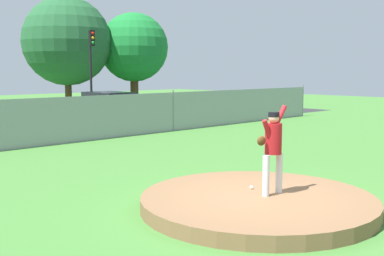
{
  "coord_description": "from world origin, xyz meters",
  "views": [
    {
      "loc": [
        -7.03,
        -5.47,
        2.61
      ],
      "look_at": [
        0.59,
        2.4,
        1.3
      ],
      "focal_mm": 44.53,
      "sensor_mm": 36.0,
      "label": 1
    }
  ],
  "objects": [
    {
      "name": "ground_plane",
      "position": [
        0.0,
        6.0,
        0.0
      ],
      "size": [
        80.0,
        80.0,
        0.0
      ],
      "primitive_type": "plane",
      "color": "#427A33"
    },
    {
      "name": "pitchers_mound",
      "position": [
        0.0,
        0.0,
        0.13
      ],
      "size": [
        4.46,
        4.46,
        0.27
      ],
      "primitive_type": "cylinder",
      "color": "brown",
      "rests_on": "ground_plane"
    },
    {
      "name": "tree_tall_centre",
      "position": [
        14.09,
        22.39,
        4.3
      ],
      "size": [
        4.94,
        4.94,
        6.79
      ],
      "color": "#4C331E",
      "rests_on": "ground_plane"
    },
    {
      "name": "tree_leaning_west",
      "position": [
        9.62,
        23.96,
        4.61
      ],
      "size": [
        5.99,
        5.99,
        7.62
      ],
      "color": "#4C331E",
      "rests_on": "ground_plane"
    },
    {
      "name": "pitcher_youth",
      "position": [
        0.25,
        -0.15,
        1.24
      ],
      "size": [
        0.77,
        0.32,
        1.7
      ],
      "color": "silver",
      "rests_on": "pitchers_mound"
    },
    {
      "name": "parked_car_silver",
      "position": [
        6.32,
        14.19,
        0.77
      ],
      "size": [
        1.93,
        4.38,
        1.59
      ],
      "color": "#B7BABF",
      "rests_on": "ground_plane"
    },
    {
      "name": "baseball",
      "position": [
        0.3,
        0.39,
        0.3
      ],
      "size": [
        0.07,
        0.07,
        0.07
      ],
      "primitive_type": "sphere",
      "color": "white",
      "rests_on": "pitchers_mound"
    },
    {
      "name": "chainlink_fence",
      "position": [
        0.0,
        10.0,
        0.85
      ],
      "size": [
        33.99,
        0.07,
        1.8
      ],
      "color": "gray",
      "rests_on": "ground_plane"
    },
    {
      "name": "traffic_light_far",
      "position": [
        8.39,
        19.01,
        3.4
      ],
      "size": [
        0.28,
        0.46,
        4.99
      ],
      "color": "black",
      "rests_on": "ground_plane"
    }
  ]
}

